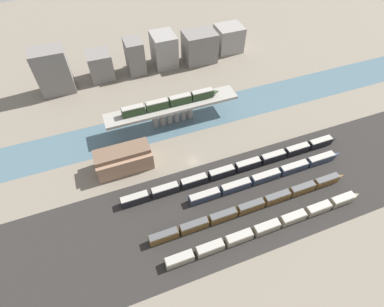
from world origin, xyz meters
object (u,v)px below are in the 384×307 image
(train_yard_mid, at_px, (253,206))
(train_yard_far, at_px, (269,176))
(train_yard_near, at_px, (270,226))
(warehouse_building, at_px, (124,159))
(train_on_bridge, at_px, (171,102))
(train_yard_outer, at_px, (238,168))

(train_yard_mid, bearing_deg, train_yard_far, 39.13)
(train_yard_near, xyz_separation_m, train_yard_mid, (-1.51, 9.18, 0.16))
(train_yard_near, height_order, warehouse_building, warehouse_building)
(train_on_bridge, bearing_deg, train_yard_mid, -76.71)
(train_yard_mid, height_order, train_yard_far, train_yard_mid)
(train_yard_near, relative_size, train_yard_mid, 0.96)
(train_yard_outer, bearing_deg, train_yard_mid, -97.97)
(train_on_bridge, relative_size, warehouse_building, 2.05)
(warehouse_building, bearing_deg, train_yard_mid, -42.55)
(train_on_bridge, xyz_separation_m, train_yard_far, (25.22, -44.73, -10.06))
(train_on_bridge, height_order, train_yard_far, train_on_bridge)
(train_yard_near, distance_m, train_yard_mid, 9.30)
(train_yard_outer, distance_m, warehouse_building, 45.77)
(train_yard_mid, distance_m, train_yard_outer, 17.94)
(train_yard_near, bearing_deg, train_yard_outer, 87.92)
(train_on_bridge, relative_size, train_yard_outer, 0.47)
(train_yard_mid, bearing_deg, train_yard_outer, 82.03)
(train_yard_near, relative_size, train_yard_outer, 0.80)
(train_yard_far, height_order, train_yard_outer, train_yard_outer)
(warehouse_building, bearing_deg, train_on_bridge, 35.17)
(train_yard_mid, distance_m, train_yard_far, 15.85)
(train_on_bridge, relative_size, train_yard_far, 0.67)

